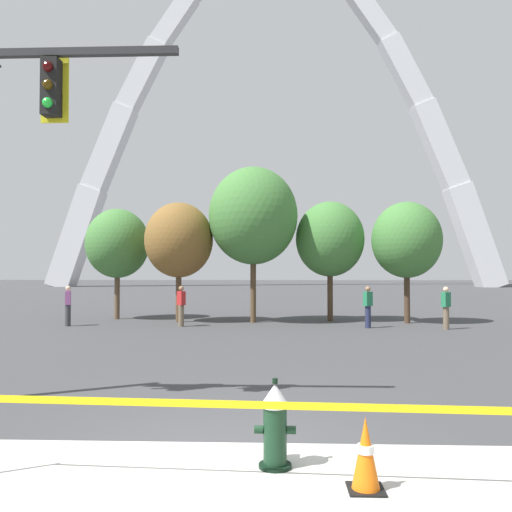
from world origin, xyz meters
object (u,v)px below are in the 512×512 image
monument_arch (272,131)px  pedestrian_near_trees (181,306)px  fire_hydrant (275,425)px  traffic_cone_by_hydrant (366,455)px  pedestrian_walking_left (446,307)px  pedestrian_walking_right (368,307)px  pedestrian_standing_center (68,305)px

monument_arch → pedestrian_near_trees: (-3.12, -52.49, -20.71)m
fire_hydrant → traffic_cone_by_hydrant: 1.08m
fire_hydrant → pedestrian_walking_left: pedestrian_walking_left is taller
traffic_cone_by_hydrant → pedestrian_walking_right: 15.44m
pedestrian_near_trees → pedestrian_standing_center: bearing=-179.7°
traffic_cone_by_hydrant → pedestrian_walking_right: bearing=80.4°
pedestrian_walking_right → pedestrian_near_trees: 7.23m
pedestrian_standing_center → monument_arch: bearing=81.7°
traffic_cone_by_hydrant → pedestrian_walking_left: bearing=70.0°
fire_hydrant → pedestrian_standing_center: bearing=119.0°
fire_hydrant → pedestrian_walking_left: bearing=66.1°
monument_arch → pedestrian_near_trees: size_ratio=39.19×
monument_arch → pedestrian_walking_left: monument_arch is taller
traffic_cone_by_hydrant → pedestrian_near_trees: 16.17m
pedestrian_walking_left → pedestrian_standing_center: size_ratio=1.00×
traffic_cone_by_hydrant → pedestrian_walking_left: size_ratio=0.46×
pedestrian_standing_center → pedestrian_walking_right: bearing=-1.2°
fire_hydrant → pedestrian_near_trees: (-3.74, 14.89, 0.35)m
fire_hydrant → pedestrian_walking_right: size_ratio=0.62×
traffic_cone_by_hydrant → monument_arch: 71.21m
pedestrian_walking_left → pedestrian_standing_center: 14.56m
pedestrian_standing_center → fire_hydrant: bearing=-61.0°
fire_hydrant → pedestrian_walking_left: 15.60m
pedestrian_standing_center → pedestrian_walking_right: size_ratio=1.00×
fire_hydrant → traffic_cone_by_hydrant: fire_hydrant is taller
monument_arch → pedestrian_walking_left: (6.93, -53.12, -20.71)m
fire_hydrant → traffic_cone_by_hydrant: bearing=-33.1°
pedestrian_walking_left → fire_hydrant: bearing=-113.9°
fire_hydrant → pedestrian_near_trees: pedestrian_near_trees is taller
monument_arch → pedestrian_walking_left: size_ratio=39.19×
pedestrian_standing_center → pedestrian_walking_right: (11.72, -0.24, 0.00)m
fire_hydrant → pedestrian_walking_left: (6.31, 14.26, 0.35)m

